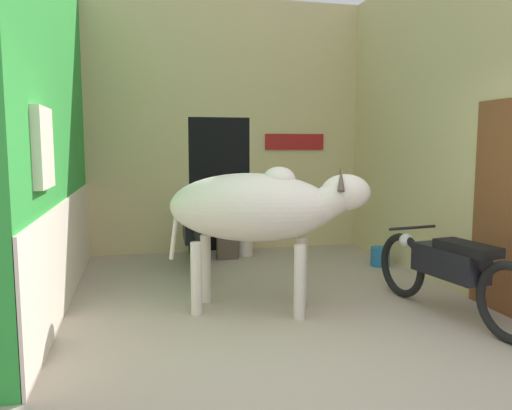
% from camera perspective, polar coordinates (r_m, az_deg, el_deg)
% --- Properties ---
extents(ground_plane, '(30.00, 30.00, 0.00)m').
position_cam_1_polar(ground_plane, '(3.92, 8.83, -18.17)').
color(ground_plane, tan).
extents(wall_left_shopfront, '(0.25, 4.41, 3.88)m').
position_cam_1_polar(wall_left_shopfront, '(5.55, -22.33, 8.66)').
color(wall_left_shopfront, green).
rests_on(wall_left_shopfront, ground_plane).
extents(wall_back_with_doorway, '(4.26, 0.93, 3.88)m').
position_cam_1_polar(wall_back_with_doorway, '(8.04, -3.82, 6.78)').
color(wall_back_with_doorway, '#D1BC84').
rests_on(wall_back_with_doorway, ground_plane).
extents(wall_right_with_door, '(0.22, 4.41, 3.88)m').
position_cam_1_polar(wall_right_with_door, '(6.52, 20.29, 8.70)').
color(wall_right_with_door, '#D1BC84').
rests_on(wall_right_with_door, ground_plane).
extents(cow, '(2.02, 1.25, 1.45)m').
position_cam_1_polar(cow, '(4.90, 0.28, -0.37)').
color(cow, beige).
rests_on(cow, ground_plane).
extents(motorcycle_near, '(0.58, 2.10, 0.80)m').
position_cam_1_polar(motorcycle_near, '(5.17, 21.22, -6.92)').
color(motorcycle_near, black).
rests_on(motorcycle_near, ground_plane).
extents(motorcycle_far, '(0.58, 2.12, 0.78)m').
position_cam_1_polar(motorcycle_far, '(6.84, -7.08, -3.34)').
color(motorcycle_far, black).
rests_on(motorcycle_far, ground_plane).
extents(shopkeeper_seated, '(0.43, 0.34, 1.21)m').
position_cam_1_polar(shopkeeper_seated, '(7.35, -3.49, -1.12)').
color(shopkeeper_seated, brown).
rests_on(shopkeeper_seated, ground_plane).
extents(plastic_stool, '(0.36, 0.36, 0.44)m').
position_cam_1_polar(plastic_stool, '(7.51, -1.34, -4.03)').
color(plastic_stool, beige).
rests_on(plastic_stool, ground_plane).
extents(bucket, '(0.26, 0.26, 0.26)m').
position_cam_1_polar(bucket, '(7.11, 14.00, -5.74)').
color(bucket, '#23669E').
rests_on(bucket, ground_plane).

